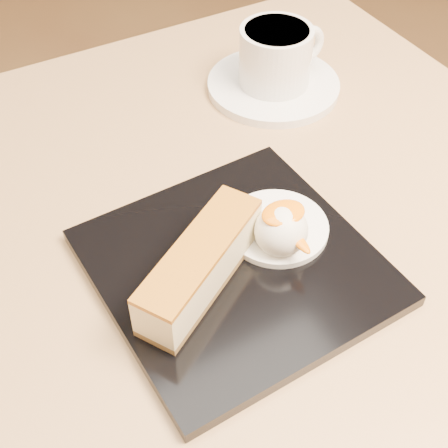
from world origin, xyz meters
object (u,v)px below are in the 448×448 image
ice_cream_scoop (281,230)px  dessert_plate (236,267)px  saucer (273,85)px  coffee_cup (277,55)px  cheesecake (201,265)px  table (215,379)px

ice_cream_scoop → dessert_plate: bearing=172.9°
saucer → coffee_cup: (0.00, 0.00, 0.04)m
ice_cream_scoop → saucer: 0.26m
dessert_plate → saucer: (0.17, 0.21, -0.00)m
cheesecake → saucer: (0.21, 0.22, -0.03)m
dessert_plate → ice_cream_scoop: ice_cream_scoop is taller
ice_cream_scoop → coffee_cup: bearing=58.5°
dessert_plate → ice_cream_scoop: size_ratio=4.90×
ice_cream_scoop → cheesecake: bearing=180.0°
cheesecake → coffee_cup: (0.21, 0.22, 0.01)m
cheesecake → saucer: size_ratio=0.91×
table → coffee_cup: size_ratio=7.49×
coffee_cup → saucer: bearing=180.0°
dessert_plate → ice_cream_scoop: (0.04, -0.01, 0.03)m
ice_cream_scoop → saucer: bearing=58.9°
table → saucer: 0.33m
table → coffee_cup: coffee_cup is taller
dessert_plate → coffee_cup: size_ratio=2.06×
table → cheesecake: cheesecake is taller
ice_cream_scoop → coffee_cup: (0.13, 0.22, 0.01)m
coffee_cup → ice_cream_scoop: bearing=-124.9°
coffee_cup → table: bearing=-135.7°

